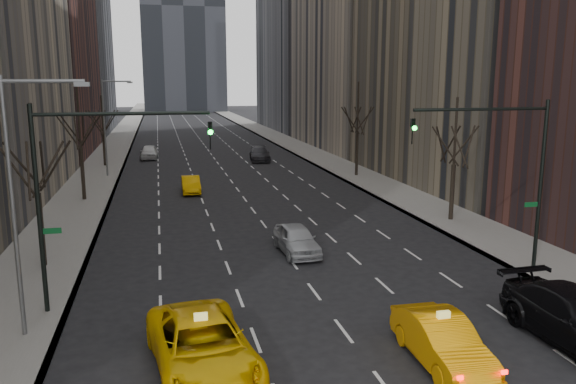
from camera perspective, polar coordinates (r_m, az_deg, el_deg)
sidewalk_left at (r=80.86m, az=-17.18°, el=4.38°), size 4.50×320.00×0.15m
sidewalk_right at (r=82.74m, az=0.04°, el=5.02°), size 4.50×320.00×0.15m
tree_lw_b at (r=29.20m, az=-24.07°, el=-0.11°), size 3.36×3.50×7.82m
tree_lw_c at (r=44.79m, az=-20.30°, el=4.19°), size 3.36×3.50×8.74m
tree_lw_d at (r=62.65m, az=-18.26°, el=5.69°), size 3.36×3.50×7.36m
tree_rw_b at (r=37.34m, az=16.48°, el=2.67°), size 3.36×3.50×7.82m
tree_rw_c at (r=53.60m, az=7.05°, el=5.84°), size 3.36×3.50×8.74m
traffic_mast_left at (r=22.60m, az=-20.05°, el=1.70°), size 6.69×0.39×8.00m
traffic_mast_right at (r=27.18m, az=21.63°, el=3.08°), size 6.69×0.39×8.00m
streetlight_near at (r=20.93m, az=-25.42°, el=0.95°), size 2.83×0.22×9.00m
streetlight_far at (r=55.44m, az=-17.82°, el=7.20°), size 2.83×0.22×9.00m
taxi_suv at (r=18.20m, az=-8.68°, el=-15.27°), size 3.63×6.61×1.75m
taxi_sedan at (r=19.22m, az=15.37°, el=-14.37°), size 1.74×4.79×1.57m
silver_sedan_ahead at (r=29.72m, az=0.88°, el=-4.82°), size 1.96×4.51×1.51m
far_taxi at (r=46.43m, az=-9.84°, el=0.75°), size 1.45×4.11×1.35m
far_suv_grey at (r=64.44m, az=-2.90°, el=3.88°), size 2.78×5.61×1.57m
far_car_white at (r=67.94m, az=-13.92°, el=3.96°), size 2.09×4.79×1.61m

